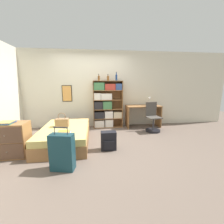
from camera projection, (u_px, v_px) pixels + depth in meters
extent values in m
plane|color=#66564C|center=(92.00, 142.00, 3.94)|extent=(14.00, 14.00, 0.00)
cube|color=beige|center=(92.00, 89.00, 5.17)|extent=(10.00, 0.06, 2.60)
cube|color=black|center=(67.00, 93.00, 5.05)|extent=(0.32, 0.02, 0.55)
cube|color=#DB994C|center=(67.00, 93.00, 5.04)|extent=(0.28, 0.01, 0.51)
cube|color=olive|center=(66.00, 138.00, 3.84)|extent=(1.16, 1.84, 0.27)
cube|color=tan|center=(65.00, 130.00, 3.80)|extent=(1.13, 1.81, 0.15)
cube|color=olive|center=(71.00, 125.00, 4.70)|extent=(1.16, 0.04, 0.42)
cube|color=#93704C|center=(62.00, 123.00, 3.83)|extent=(0.33, 0.18, 0.21)
torus|color=#93704C|center=(62.00, 116.00, 3.80)|extent=(0.20, 0.02, 0.20)
cube|color=silver|center=(64.00, 134.00, 3.26)|extent=(0.29, 0.34, 0.01)
cube|color=silver|center=(64.00, 134.00, 3.24)|extent=(0.33, 0.34, 0.01)
cube|color=#7A336B|center=(64.00, 133.00, 3.23)|extent=(0.23, 0.28, 0.01)
cube|color=gold|center=(63.00, 132.00, 3.25)|extent=(0.26, 0.34, 0.01)
cube|color=#143842|center=(62.00, 152.00, 2.62)|extent=(0.44, 0.28, 0.66)
cylinder|color=#2D2D33|center=(54.00, 131.00, 2.56)|extent=(0.01, 0.01, 0.12)
cylinder|color=#2D2D33|center=(67.00, 131.00, 2.54)|extent=(0.01, 0.01, 0.12)
cube|color=#2D2D33|center=(61.00, 128.00, 2.54)|extent=(0.25, 0.07, 0.02)
cube|color=olive|center=(12.00, 140.00, 3.12)|extent=(0.66, 0.42, 0.72)
cube|color=#513828|center=(7.00, 152.00, 2.94)|extent=(0.62, 0.01, 0.32)
sphere|color=#B2A893|center=(7.00, 152.00, 2.93)|extent=(0.02, 0.02, 0.02)
cube|color=#513828|center=(5.00, 136.00, 2.87)|extent=(0.62, 0.01, 0.32)
sphere|color=#B2A893|center=(4.00, 136.00, 2.86)|extent=(0.02, 0.02, 0.02)
cube|color=#427A4C|center=(6.00, 123.00, 3.00)|extent=(0.29, 0.31, 0.01)
cube|color=#334C84|center=(6.00, 123.00, 3.00)|extent=(0.32, 0.33, 0.02)
cube|color=#99894C|center=(6.00, 122.00, 2.99)|extent=(0.27, 0.27, 0.01)
cube|color=olive|center=(94.00, 105.00, 5.07)|extent=(0.02, 0.31, 1.60)
cube|color=olive|center=(122.00, 104.00, 5.19)|extent=(0.02, 0.31, 1.60)
cube|color=olive|center=(107.00, 104.00, 5.28)|extent=(0.99, 0.01, 1.60)
cube|color=olive|center=(108.00, 127.00, 5.28)|extent=(0.96, 0.31, 0.02)
cube|color=olive|center=(108.00, 118.00, 5.22)|extent=(0.96, 0.31, 0.02)
cube|color=olive|center=(108.00, 109.00, 5.16)|extent=(0.96, 0.31, 0.02)
cube|color=olive|center=(108.00, 100.00, 5.10)|extent=(0.96, 0.31, 0.02)
cube|color=olive|center=(108.00, 90.00, 5.04)|extent=(0.96, 0.31, 0.02)
cube|color=olive|center=(108.00, 81.00, 4.98)|extent=(0.96, 0.31, 0.02)
cube|color=silver|center=(99.00, 123.00, 5.20)|extent=(0.33, 0.23, 0.24)
cube|color=silver|center=(109.00, 123.00, 5.24)|extent=(0.27, 0.23, 0.26)
cube|color=#232328|center=(99.00, 115.00, 5.15)|extent=(0.33, 0.23, 0.22)
cube|color=silver|center=(109.00, 114.00, 5.18)|extent=(0.28, 0.23, 0.24)
cube|color=beige|center=(117.00, 115.00, 5.22)|extent=(0.28, 0.23, 0.21)
cube|color=#232328|center=(98.00, 105.00, 5.08)|extent=(0.29, 0.23, 0.25)
cube|color=#427A4C|center=(107.00, 105.00, 5.11)|extent=(0.30, 0.23, 0.26)
cube|color=silver|center=(97.00, 96.00, 5.02)|extent=(0.22, 0.23, 0.22)
cube|color=silver|center=(106.00, 96.00, 5.05)|extent=(0.36, 0.23, 0.21)
cube|color=#427A4C|center=(99.00, 86.00, 4.96)|extent=(0.35, 0.23, 0.25)
cube|color=#B2382D|center=(110.00, 87.00, 5.01)|extent=(0.34, 0.23, 0.20)
cube|color=#334C84|center=(118.00, 87.00, 5.04)|extent=(0.21, 0.23, 0.21)
cylinder|color=brown|center=(99.00, 78.00, 4.91)|extent=(0.07, 0.07, 0.15)
cylinder|color=brown|center=(99.00, 75.00, 4.89)|extent=(0.03, 0.03, 0.05)
cylinder|color=#232328|center=(99.00, 74.00, 4.89)|extent=(0.03, 0.03, 0.02)
cylinder|color=brown|center=(108.00, 78.00, 4.99)|extent=(0.07, 0.07, 0.15)
cylinder|color=brown|center=(108.00, 75.00, 4.97)|extent=(0.03, 0.03, 0.05)
cylinder|color=#232328|center=(108.00, 74.00, 4.96)|extent=(0.03, 0.03, 0.02)
cylinder|color=navy|center=(116.00, 78.00, 4.99)|extent=(0.07, 0.07, 0.20)
cylinder|color=navy|center=(116.00, 74.00, 4.96)|extent=(0.03, 0.03, 0.06)
cylinder|color=#232328|center=(116.00, 72.00, 4.95)|extent=(0.03, 0.03, 0.02)
cube|color=olive|center=(143.00, 106.00, 5.18)|extent=(1.18, 0.53, 0.02)
cube|color=olive|center=(127.00, 117.00, 5.18)|extent=(0.03, 0.49, 0.73)
cube|color=olive|center=(158.00, 116.00, 5.32)|extent=(0.03, 0.49, 0.73)
cylinder|color=#ADA89E|center=(149.00, 105.00, 5.18)|extent=(0.11, 0.11, 0.02)
cylinder|color=#ADA89E|center=(149.00, 102.00, 5.15)|extent=(0.02, 0.02, 0.24)
cone|color=#ADA89E|center=(150.00, 98.00, 5.13)|extent=(0.14, 0.09, 0.14)
cylinder|color=black|center=(153.00, 131.00, 4.77)|extent=(0.45, 0.45, 0.06)
cylinder|color=#333338|center=(153.00, 125.00, 4.74)|extent=(0.05, 0.05, 0.45)
cube|color=#47423D|center=(154.00, 117.00, 4.69)|extent=(0.45, 0.45, 0.03)
cube|color=#47423D|center=(151.00, 109.00, 4.83)|extent=(0.37, 0.08, 0.44)
cube|color=black|center=(109.00, 141.00, 3.45)|extent=(0.35, 0.20, 0.43)
cube|color=black|center=(109.00, 145.00, 3.35)|extent=(0.24, 0.03, 0.19)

